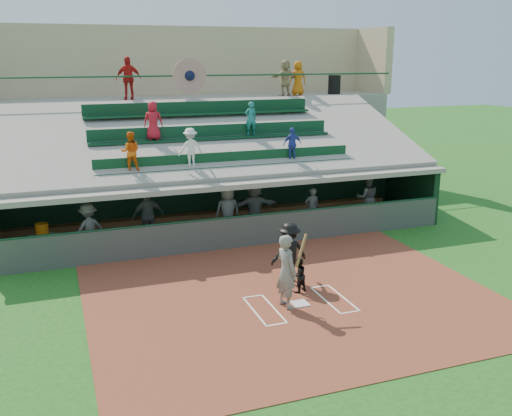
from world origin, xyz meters
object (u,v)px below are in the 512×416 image
object	(u,v)px
water_cooler	(42,230)
trash_bin	(334,85)
home_plate	(300,304)
white_table	(45,246)
batter_at_plate	(286,271)
catcher	(298,275)

from	to	relation	value
water_cooler	trash_bin	bearing A→B (deg)	25.38
home_plate	white_table	bearing A→B (deg)	135.67
white_table	water_cooler	distance (m)	0.57
batter_at_plate	white_table	size ratio (longest dim) A/B	2.46
white_table	trash_bin	size ratio (longest dim) A/B	0.89
white_table	trash_bin	xyz separation A→B (m)	(13.88, 6.60, 4.66)
batter_at_plate	trash_bin	distance (m)	15.60
home_plate	water_cooler	distance (m)	9.01
catcher	white_table	world-z (taller)	catcher
batter_at_plate	white_table	bearing A→B (deg)	133.84
white_table	trash_bin	bearing A→B (deg)	13.21
home_plate	white_table	size ratio (longest dim) A/B	0.53
home_plate	water_cooler	world-z (taller)	water_cooler
water_cooler	trash_bin	size ratio (longest dim) A/B	0.46
home_plate	catcher	distance (m)	0.95
catcher	trash_bin	world-z (taller)	trash_bin
home_plate	batter_at_plate	size ratio (longest dim) A/B	0.22
catcher	water_cooler	bearing A→B (deg)	-58.12
water_cooler	trash_bin	distance (m)	15.94
home_plate	catcher	xyz separation A→B (m)	(0.29, 0.77, 0.49)
white_table	home_plate	bearing A→B (deg)	-56.55
home_plate	batter_at_plate	xyz separation A→B (m)	(-0.40, 0.01, 0.98)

